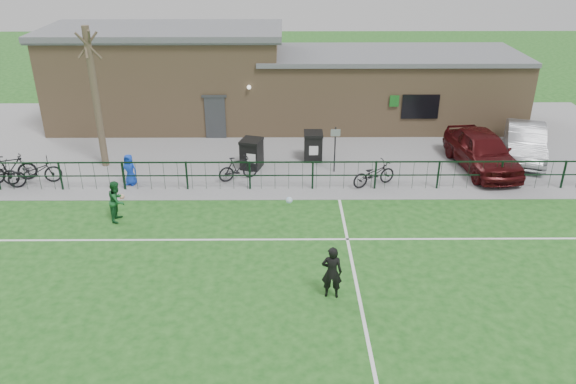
{
  "coord_description": "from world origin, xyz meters",
  "views": [
    {
      "loc": [
        -0.12,
        -12.38,
        9.59
      ],
      "look_at": [
        0.0,
        5.0,
        1.3
      ],
      "focal_mm": 35.0,
      "sensor_mm": 36.0,
      "label": 1
    }
  ],
  "objects_px": {
    "bicycle_c": "(35,172)",
    "ball_ground": "(122,196)",
    "wheelie_bin_right": "(313,147)",
    "outfield_player": "(117,201)",
    "car_silver": "(525,142)",
    "wheelie_bin_left": "(252,154)",
    "bicycle_e": "(374,174)",
    "spectator_child": "(130,170)",
    "bicycle_b": "(10,169)",
    "bicycle_d": "(238,168)",
    "sign_post": "(335,150)",
    "car_maroon": "(482,150)",
    "bare_tree": "(96,99)"
  },
  "relations": [
    {
      "from": "wheelie_bin_left",
      "to": "car_silver",
      "type": "bearing_deg",
      "value": 21.21
    },
    {
      "from": "bicycle_d",
      "to": "ball_ground",
      "type": "distance_m",
      "value": 4.74
    },
    {
      "from": "bicycle_c",
      "to": "ball_ground",
      "type": "bearing_deg",
      "value": -133.06
    },
    {
      "from": "car_silver",
      "to": "spectator_child",
      "type": "height_order",
      "value": "car_silver"
    },
    {
      "from": "car_maroon",
      "to": "ball_ground",
      "type": "bearing_deg",
      "value": -175.27
    },
    {
      "from": "car_maroon",
      "to": "car_silver",
      "type": "xyz_separation_m",
      "value": [
        2.35,
        1.25,
        -0.08
      ]
    },
    {
      "from": "bicycle_d",
      "to": "bicycle_e",
      "type": "height_order",
      "value": "bicycle_d"
    },
    {
      "from": "bare_tree",
      "to": "ball_ground",
      "type": "xyz_separation_m",
      "value": [
        1.58,
        -3.33,
        -2.9
      ]
    },
    {
      "from": "bicycle_e",
      "to": "spectator_child",
      "type": "relative_size",
      "value": 1.48
    },
    {
      "from": "sign_post",
      "to": "ball_ground",
      "type": "relative_size",
      "value": 10.28
    },
    {
      "from": "wheelie_bin_left",
      "to": "car_maroon",
      "type": "relative_size",
      "value": 0.25
    },
    {
      "from": "wheelie_bin_left",
      "to": "outfield_player",
      "type": "height_order",
      "value": "outfield_player"
    },
    {
      "from": "sign_post",
      "to": "bicycle_c",
      "type": "bearing_deg",
      "value": -174.15
    },
    {
      "from": "car_maroon",
      "to": "car_silver",
      "type": "distance_m",
      "value": 2.66
    },
    {
      "from": "car_maroon",
      "to": "ball_ground",
      "type": "distance_m",
      "value": 15.07
    },
    {
      "from": "bicycle_d",
      "to": "ball_ground",
      "type": "xyz_separation_m",
      "value": [
        -4.4,
        -1.72,
        -0.44
      ]
    },
    {
      "from": "wheelie_bin_left",
      "to": "car_maroon",
      "type": "xyz_separation_m",
      "value": [
        9.9,
        -0.18,
        0.23
      ]
    },
    {
      "from": "wheelie_bin_right",
      "to": "bicycle_c",
      "type": "relative_size",
      "value": 0.58
    },
    {
      "from": "sign_post",
      "to": "bicycle_d",
      "type": "height_order",
      "value": "sign_post"
    },
    {
      "from": "bicycle_d",
      "to": "spectator_child",
      "type": "distance_m",
      "value": 4.38
    },
    {
      "from": "bicycle_b",
      "to": "outfield_player",
      "type": "bearing_deg",
      "value": -144.48
    },
    {
      "from": "bicycle_d",
      "to": "ball_ground",
      "type": "height_order",
      "value": "bicycle_d"
    },
    {
      "from": "bicycle_e",
      "to": "ball_ground",
      "type": "bearing_deg",
      "value": 71.61
    },
    {
      "from": "bicycle_b",
      "to": "outfield_player",
      "type": "relative_size",
      "value": 1.32
    },
    {
      "from": "car_silver",
      "to": "bicycle_b",
      "type": "xyz_separation_m",
      "value": [
        -22.0,
        -2.55,
        -0.16
      ]
    },
    {
      "from": "wheelie_bin_left",
      "to": "spectator_child",
      "type": "height_order",
      "value": "spectator_child"
    },
    {
      "from": "spectator_child",
      "to": "car_silver",
      "type": "bearing_deg",
      "value": 26.03
    },
    {
      "from": "car_maroon",
      "to": "ball_ground",
      "type": "relative_size",
      "value": 25.18
    },
    {
      "from": "bicycle_e",
      "to": "spectator_child",
      "type": "distance_m",
      "value": 9.86
    },
    {
      "from": "bicycle_b",
      "to": "bicycle_c",
      "type": "distance_m",
      "value": 1.1
    },
    {
      "from": "bicycle_b",
      "to": "ball_ground",
      "type": "height_order",
      "value": "bicycle_b"
    },
    {
      "from": "sign_post",
      "to": "spectator_child",
      "type": "xyz_separation_m",
      "value": [
        -8.39,
        -1.26,
        -0.35
      ]
    },
    {
      "from": "spectator_child",
      "to": "outfield_player",
      "type": "bearing_deg",
      "value": -67.37
    },
    {
      "from": "wheelie_bin_left",
      "to": "bicycle_e",
      "type": "bearing_deg",
      "value": -4.42
    },
    {
      "from": "outfield_player",
      "to": "wheelie_bin_left",
      "type": "bearing_deg",
      "value": -40.65
    },
    {
      "from": "bicycle_c",
      "to": "ball_ground",
      "type": "height_order",
      "value": "bicycle_c"
    },
    {
      "from": "wheelie_bin_left",
      "to": "bicycle_e",
      "type": "distance_m",
      "value": 5.36
    },
    {
      "from": "bicycle_c",
      "to": "bicycle_d",
      "type": "height_order",
      "value": "bicycle_c"
    },
    {
      "from": "car_silver",
      "to": "outfield_player",
      "type": "height_order",
      "value": "car_silver"
    },
    {
      "from": "outfield_player",
      "to": "bicycle_c",
      "type": "bearing_deg",
      "value": 57.37
    },
    {
      "from": "wheelie_bin_right",
      "to": "bicycle_b",
      "type": "relative_size",
      "value": 0.6
    },
    {
      "from": "car_silver",
      "to": "ball_ground",
      "type": "xyz_separation_m",
      "value": [
        -17.13,
        -4.09,
        -0.68
      ]
    },
    {
      "from": "spectator_child",
      "to": "bicycle_d",
      "type": "bearing_deg",
      "value": 22.24
    },
    {
      "from": "bicycle_c",
      "to": "outfield_player",
      "type": "distance_m",
      "value": 5.13
    },
    {
      "from": "wheelie_bin_right",
      "to": "ball_ground",
      "type": "bearing_deg",
      "value": -151.73
    },
    {
      "from": "sign_post",
      "to": "bicycle_c",
      "type": "xyz_separation_m",
      "value": [
        -12.23,
        -1.25,
        -0.46
      ]
    },
    {
      "from": "wheelie_bin_right",
      "to": "spectator_child",
      "type": "xyz_separation_m",
      "value": [
        -7.54,
        -2.64,
        0.05
      ]
    },
    {
      "from": "bicycle_e",
      "to": "bicycle_b",
      "type": "bearing_deg",
      "value": 63.48
    },
    {
      "from": "car_silver",
      "to": "bicycle_b",
      "type": "relative_size",
      "value": 2.32
    },
    {
      "from": "bare_tree",
      "to": "car_maroon",
      "type": "distance_m",
      "value": 16.51
    }
  ]
}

